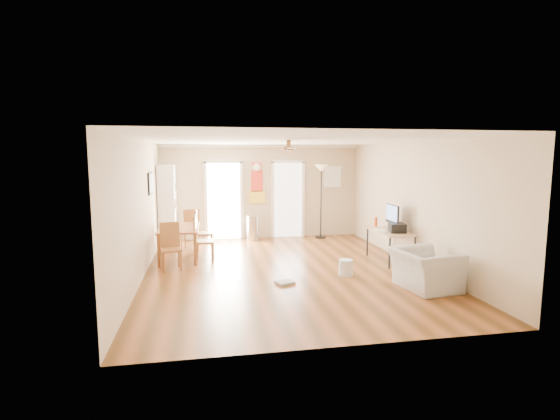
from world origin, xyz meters
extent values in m
plane|color=brown|center=(0.00, 0.00, 0.00)|extent=(7.00, 7.00, 0.00)
cube|color=red|center=(-0.13, 3.48, 1.55)|extent=(0.46, 0.03, 1.10)
cube|color=white|center=(2.05, 3.47, 1.70)|extent=(0.50, 0.04, 0.60)
cube|color=black|center=(-2.73, 1.40, 1.70)|extent=(0.04, 0.66, 0.48)
cylinder|color=silver|center=(-0.30, 3.17, 0.33)|extent=(0.34, 0.34, 0.67)
cube|color=silver|center=(2.20, 0.37, 0.68)|extent=(0.26, 0.42, 0.02)
cube|color=black|center=(2.45, 0.12, 0.77)|extent=(0.39, 0.43, 0.19)
cylinder|color=#DB4813|center=(2.30, 0.90, 0.79)|extent=(0.09, 0.09, 0.22)
cylinder|color=silver|center=(1.07, -0.58, 0.16)|extent=(0.34, 0.34, 0.31)
cylinder|color=white|center=(2.31, -0.45, 0.17)|extent=(0.33, 0.33, 0.33)
cube|color=#999994|center=(-0.18, -0.90, 0.02)|extent=(0.38, 0.34, 0.04)
imported|color=#AEADA8|center=(2.15, -1.61, 0.34)|extent=(1.03, 1.15, 0.68)
camera|label=1|loc=(-1.59, -8.13, 2.29)|focal=27.00mm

